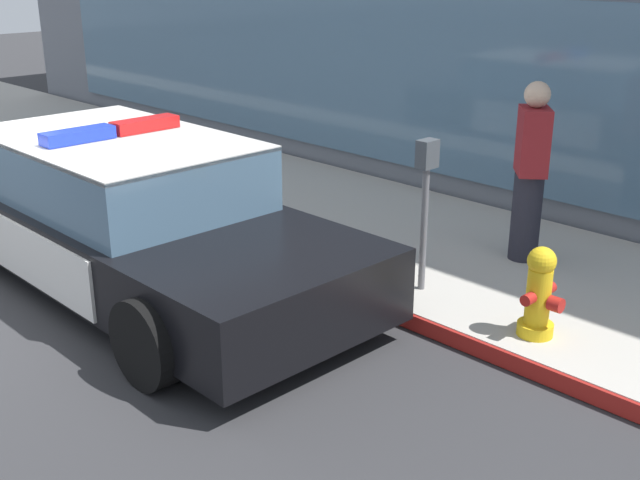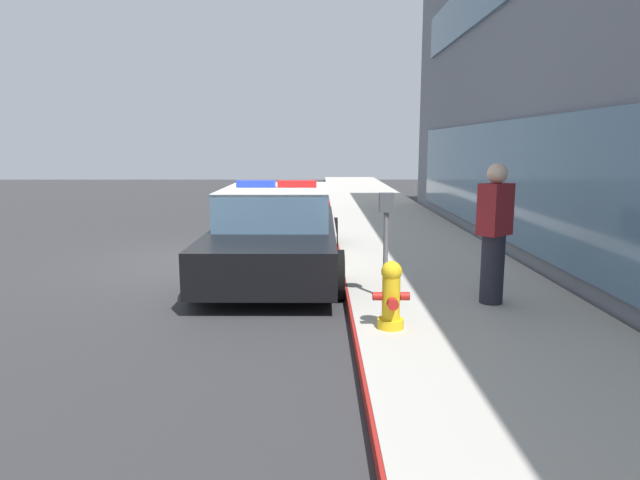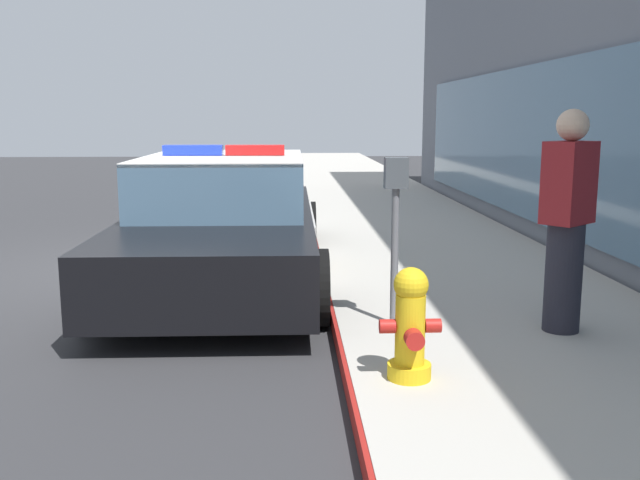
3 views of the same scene
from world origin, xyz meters
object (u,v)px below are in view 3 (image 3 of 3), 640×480
Objects in this scene: parking_meter at (395,210)px; police_cruiser at (225,220)px; fire_hydrant at (410,326)px; pedestrian_on_sidewalk at (567,221)px.

police_cruiser is at bearing -145.59° from parking_meter.
fire_hydrant is at bearing -3.76° from parking_meter.
police_cruiser is at bearing 8.78° from pedestrian_on_sidewalk.
pedestrian_on_sidewalk is at bearing 125.27° from fire_hydrant.
police_cruiser is 3.03× the size of pedestrian_on_sidewalk.
fire_hydrant is 0.42× the size of pedestrian_on_sidewalk.
pedestrian_on_sidewalk reaches higher than police_cruiser.
pedestrian_on_sidewalk is at bearing 49.22° from police_cruiser.
parking_meter is (-1.19, 0.08, 0.58)m from fire_hydrant.
police_cruiser is 3.87× the size of parking_meter.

